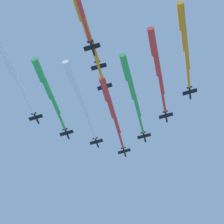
{
  "coord_description": "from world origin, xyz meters",
  "views": [
    {
      "loc": [
        83.56,
        -112.03,
        10.38
      ],
      "look_at": [
        0.0,
        0.0,
        168.54
      ],
      "focal_mm": 57.99,
      "sensor_mm": 36.0,
      "label": 1
    }
  ],
  "objects_px": {
    "jet_port_inner": "(78,93)",
    "jet_starboard_mid": "(157,63)",
    "jet_port_mid": "(47,88)",
    "jet_starboard_outer": "(184,38)",
    "jet_trail_port": "(87,29)",
    "jet_port_outer": "(7,61)",
    "jet_starboard_inner": "(131,87)",
    "jet_lead": "(111,107)"
  },
  "relations": [
    {
      "from": "jet_starboard_inner",
      "to": "jet_port_outer",
      "type": "height_order",
      "value": "jet_port_outer"
    },
    {
      "from": "jet_starboard_outer",
      "to": "jet_trail_port",
      "type": "xyz_separation_m",
      "value": [
        -36.04,
        -32.59,
        0.39
      ]
    },
    {
      "from": "jet_starboard_mid",
      "to": "jet_starboard_outer",
      "type": "xyz_separation_m",
      "value": [
        18.43,
        -3.64,
        1.37
      ]
    },
    {
      "from": "jet_lead",
      "to": "jet_port_outer",
      "type": "distance_m",
      "value": 63.34
    },
    {
      "from": "jet_starboard_outer",
      "to": "jet_starboard_inner",
      "type": "bearing_deg",
      "value": 167.51
    },
    {
      "from": "jet_port_outer",
      "to": "jet_starboard_inner",
      "type": "bearing_deg",
      "value": 50.08
    },
    {
      "from": "jet_port_inner",
      "to": "jet_port_outer",
      "type": "bearing_deg",
      "value": -112.82
    },
    {
      "from": "jet_starboard_mid",
      "to": "jet_trail_port",
      "type": "distance_m",
      "value": 40.32
    },
    {
      "from": "jet_port_outer",
      "to": "jet_trail_port",
      "type": "distance_m",
      "value": 46.56
    },
    {
      "from": "jet_port_mid",
      "to": "jet_starboard_outer",
      "type": "distance_m",
      "value": 77.25
    },
    {
      "from": "jet_trail_port",
      "to": "jet_port_outer",
      "type": "bearing_deg",
      "value": -166.49
    },
    {
      "from": "jet_port_outer",
      "to": "jet_starboard_outer",
      "type": "relative_size",
      "value": 1.17
    },
    {
      "from": "jet_starboard_inner",
      "to": "jet_port_outer",
      "type": "distance_m",
      "value": 67.67
    },
    {
      "from": "jet_port_outer",
      "to": "jet_starboard_mid",
      "type": "bearing_deg",
      "value": 36.83
    },
    {
      "from": "jet_lead",
      "to": "jet_starboard_mid",
      "type": "xyz_separation_m",
      "value": [
        38.4,
        -11.31,
        -2.31
      ]
    },
    {
      "from": "jet_starboard_outer",
      "to": "jet_trail_port",
      "type": "relative_size",
      "value": 0.96
    },
    {
      "from": "jet_starboard_mid",
      "to": "jet_starboard_outer",
      "type": "height_order",
      "value": "jet_starboard_outer"
    },
    {
      "from": "jet_port_outer",
      "to": "jet_port_inner",
      "type": "bearing_deg",
      "value": 67.18
    },
    {
      "from": "jet_starboard_mid",
      "to": "jet_port_outer",
      "type": "distance_m",
      "value": 78.6
    },
    {
      "from": "jet_lead",
      "to": "jet_port_inner",
      "type": "xyz_separation_m",
      "value": [
        -8.24,
        -19.8,
        -1.05
      ]
    },
    {
      "from": "jet_port_outer",
      "to": "jet_starboard_outer",
      "type": "distance_m",
      "value": 92.2
    },
    {
      "from": "jet_starboard_inner",
      "to": "jet_starboard_outer",
      "type": "bearing_deg",
      "value": -12.49
    },
    {
      "from": "jet_port_inner",
      "to": "jet_starboard_mid",
      "type": "relative_size",
      "value": 1.06
    },
    {
      "from": "jet_lead",
      "to": "jet_starboard_inner",
      "type": "xyz_separation_m",
      "value": [
        18.91,
        -6.55,
        -2.61
      ]
    },
    {
      "from": "jet_port_inner",
      "to": "jet_starboard_inner",
      "type": "relative_size",
      "value": 1.02
    },
    {
      "from": "jet_starboard_inner",
      "to": "jet_port_outer",
      "type": "relative_size",
      "value": 0.95
    },
    {
      "from": "jet_port_outer",
      "to": "jet_starboard_outer",
      "type": "xyz_separation_m",
      "value": [
        81.31,
        43.46,
        -0.75
      ]
    },
    {
      "from": "jet_starboard_inner",
      "to": "jet_starboard_mid",
      "type": "relative_size",
      "value": 1.04
    },
    {
      "from": "jet_lead",
      "to": "jet_port_inner",
      "type": "bearing_deg",
      "value": -112.59
    },
    {
      "from": "jet_port_mid",
      "to": "jet_starboard_outer",
      "type": "bearing_deg",
      "value": 14.22
    },
    {
      "from": "jet_starboard_inner",
      "to": "jet_port_mid",
      "type": "height_order",
      "value": "jet_starboard_inner"
    },
    {
      "from": "jet_port_inner",
      "to": "jet_trail_port",
      "type": "bearing_deg",
      "value": -43.71
    },
    {
      "from": "jet_port_mid",
      "to": "jet_starboard_mid",
      "type": "height_order",
      "value": "jet_starboard_mid"
    },
    {
      "from": "jet_port_mid",
      "to": "jet_starboard_mid",
      "type": "bearing_deg",
      "value": 21.83
    },
    {
      "from": "jet_starboard_mid",
      "to": "jet_trail_port",
      "type": "xyz_separation_m",
      "value": [
        -17.61,
        -36.23,
        1.76
      ]
    },
    {
      "from": "jet_starboard_outer",
      "to": "jet_trail_port",
      "type": "bearing_deg",
      "value": -137.88
    },
    {
      "from": "jet_starboard_inner",
      "to": "jet_port_mid",
      "type": "distance_m",
      "value": 45.97
    },
    {
      "from": "jet_starboard_mid",
      "to": "jet_starboard_outer",
      "type": "bearing_deg",
      "value": -11.17
    },
    {
      "from": "jet_port_inner",
      "to": "jet_port_outer",
      "type": "relative_size",
      "value": 0.97
    },
    {
      "from": "jet_trail_port",
      "to": "jet_port_inner",
      "type": "bearing_deg",
      "value": 136.29
    },
    {
      "from": "jet_starboard_inner",
      "to": "jet_trail_port",
      "type": "distance_m",
      "value": 41.08
    },
    {
      "from": "jet_port_mid",
      "to": "jet_port_outer",
      "type": "relative_size",
      "value": 0.86
    }
  ]
}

